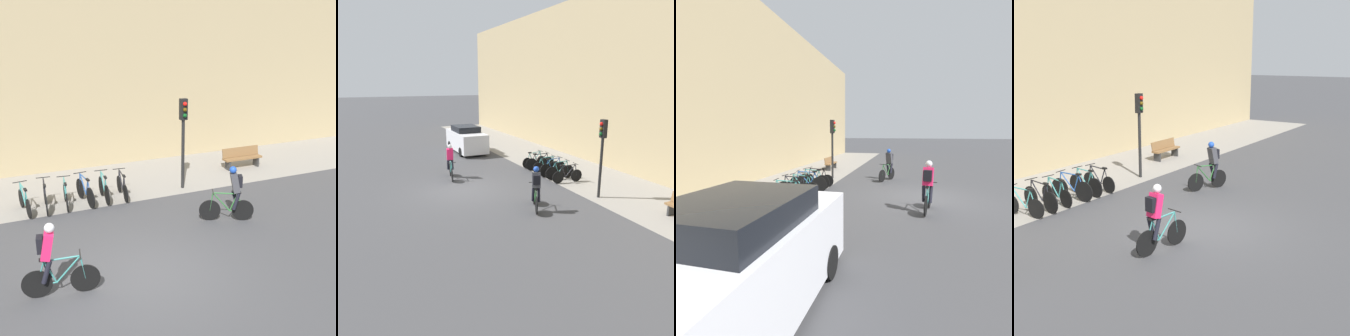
% 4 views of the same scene
% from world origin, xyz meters
% --- Properties ---
extents(ground, '(200.00, 200.00, 0.00)m').
position_xyz_m(ground, '(0.00, 0.00, 0.00)').
color(ground, '#3D3D3F').
extents(kerb_strip, '(44.00, 4.50, 0.01)m').
position_xyz_m(kerb_strip, '(0.00, 6.75, 0.00)').
color(kerb_strip, gray).
rests_on(kerb_strip, ground).
extents(cyclist_pink, '(1.71, 0.54, 1.78)m').
position_xyz_m(cyclist_pink, '(-2.16, 0.06, 0.95)').
color(cyclist_pink, black).
rests_on(cyclist_pink, ground).
extents(cyclist_grey, '(1.57, 0.76, 1.78)m').
position_xyz_m(cyclist_grey, '(3.60, 1.83, 0.95)').
color(cyclist_grey, black).
rests_on(cyclist_grey, ground).
extents(parked_bike_0, '(0.46, 1.64, 0.95)m').
position_xyz_m(parked_bike_0, '(-2.24, 5.10, 0.38)').
color(parked_bike_0, black).
rests_on(parked_bike_0, ground).
extents(parked_bike_1, '(0.46, 1.75, 0.99)m').
position_xyz_m(parked_bike_1, '(-1.58, 5.10, 0.41)').
color(parked_bike_1, black).
rests_on(parked_bike_1, ground).
extents(parked_bike_2, '(0.46, 1.60, 0.94)m').
position_xyz_m(parked_bike_2, '(-0.91, 5.10, 0.38)').
color(parked_bike_2, black).
rests_on(parked_bike_2, ground).
extents(parked_bike_3, '(0.46, 1.74, 0.99)m').
position_xyz_m(parked_bike_3, '(-0.24, 5.10, 0.42)').
color(parked_bike_3, black).
rests_on(parked_bike_3, ground).
extents(parked_bike_4, '(0.46, 1.66, 0.98)m').
position_xyz_m(parked_bike_4, '(0.42, 5.10, 0.41)').
color(parked_bike_4, black).
rests_on(parked_bike_4, ground).
extents(parked_bike_5, '(0.46, 1.65, 0.94)m').
position_xyz_m(parked_bike_5, '(1.09, 5.10, 0.38)').
color(parked_bike_5, black).
rests_on(parked_bike_5, ground).
extents(traffic_light_pole, '(0.26, 0.30, 3.38)m').
position_xyz_m(traffic_light_pole, '(3.47, 5.06, 2.35)').
color(traffic_light_pole, black).
rests_on(traffic_light_pole, ground).
extents(bench, '(1.80, 0.44, 0.89)m').
position_xyz_m(bench, '(6.91, 6.27, 0.47)').
color(bench, brown).
rests_on(bench, ground).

